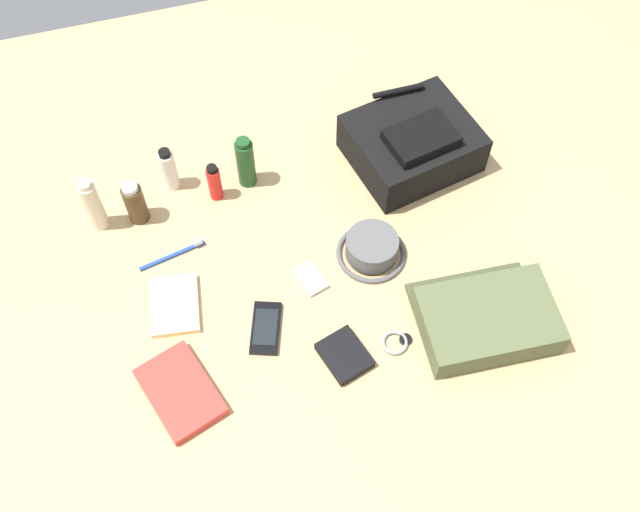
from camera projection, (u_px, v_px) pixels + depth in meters
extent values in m
cube|color=tan|center=(320.00, 267.00, 1.79)|extent=(2.64, 2.02, 0.02)
cube|color=black|center=(412.00, 143.00, 1.90)|extent=(0.35, 0.31, 0.11)
cube|color=black|center=(421.00, 138.00, 1.82)|extent=(0.19, 0.15, 0.03)
cylinder|color=black|center=(398.00, 91.00, 1.91)|extent=(0.14, 0.02, 0.02)
cube|color=#56603D|center=(488.00, 320.00, 1.66)|extent=(0.31, 0.22, 0.07)
cube|color=#454D30|center=(467.00, 286.00, 1.74)|extent=(0.29, 0.09, 0.01)
cylinder|color=#595959|center=(372.00, 247.00, 1.77)|extent=(0.13, 0.13, 0.05)
torus|color=#595959|center=(371.00, 253.00, 1.79)|extent=(0.17, 0.17, 0.01)
cylinder|color=beige|center=(94.00, 206.00, 1.78)|extent=(0.04, 0.04, 0.15)
cylinder|color=beige|center=(84.00, 185.00, 1.71)|extent=(0.03, 0.03, 0.01)
cylinder|color=#473319|center=(136.00, 204.00, 1.80)|extent=(0.05, 0.05, 0.11)
cylinder|color=silver|center=(130.00, 188.00, 1.75)|extent=(0.04, 0.04, 0.01)
cylinder|color=white|center=(169.00, 170.00, 1.86)|extent=(0.04, 0.04, 0.12)
cylinder|color=black|center=(164.00, 153.00, 1.80)|extent=(0.03, 0.03, 0.01)
cylinder|color=red|center=(215.00, 183.00, 1.84)|extent=(0.03, 0.03, 0.10)
cylinder|color=black|center=(212.00, 169.00, 1.80)|extent=(0.03, 0.03, 0.01)
cylinder|color=#19471E|center=(246.00, 163.00, 1.85)|extent=(0.05, 0.05, 0.14)
cylinder|color=#19471E|center=(243.00, 143.00, 1.79)|extent=(0.03, 0.03, 0.01)
cube|color=red|center=(180.00, 392.00, 1.60)|extent=(0.18, 0.23, 0.02)
cube|color=white|center=(180.00, 392.00, 1.60)|extent=(0.17, 0.22, 0.02)
cube|color=black|center=(266.00, 328.00, 1.68)|extent=(0.10, 0.14, 0.01)
cube|color=black|center=(266.00, 327.00, 1.68)|extent=(0.08, 0.10, 0.00)
cube|color=#B7B7BC|center=(311.00, 278.00, 1.75)|extent=(0.07, 0.10, 0.01)
cylinder|color=silver|center=(312.00, 282.00, 1.74)|extent=(0.03, 0.03, 0.00)
torus|color=#99999E|center=(394.00, 342.00, 1.67)|extent=(0.06, 0.06, 0.01)
cylinder|color=black|center=(405.00, 339.00, 1.67)|extent=(0.03, 0.03, 0.01)
cylinder|color=blue|center=(172.00, 256.00, 1.79)|extent=(0.17, 0.04, 0.01)
cube|color=white|center=(198.00, 242.00, 1.79)|extent=(0.02, 0.02, 0.01)
cube|color=black|center=(344.00, 355.00, 1.64)|extent=(0.12, 0.13, 0.02)
cube|color=beige|center=(175.00, 305.00, 1.71)|extent=(0.13, 0.16, 0.02)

